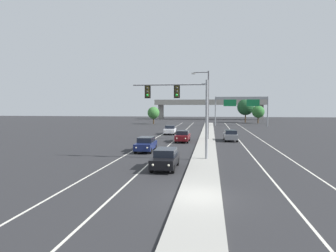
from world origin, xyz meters
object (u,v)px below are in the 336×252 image
Objects in this scene: overhead_signal_mast at (183,103)px; tree_far_right_b at (258,112)px; car_receding_grey at (231,135)px; highway_sign_gantry at (241,102)px; street_lamp_median at (207,101)px; tree_far_left_c at (154,113)px; car_oncoming_navy at (146,144)px; car_oncoming_darkred at (183,136)px; car_oncoming_black at (165,158)px; car_oncoming_white at (170,130)px; tree_far_right_a at (246,107)px.

overhead_signal_mast reaches higher than tree_far_right_b.
highway_sign_gantry is at bearing 81.92° from car_receding_grey.
tree_far_left_c is at bearing 112.14° from street_lamp_median.
car_oncoming_darkred is (3.17, 9.43, 0.00)m from car_oncoming_navy.
car_oncoming_darkred is 0.85× the size of tree_far_right_b.
car_oncoming_black is (-0.99, -4.17, -4.48)m from overhead_signal_mast.
car_oncoming_black is 0.91× the size of tree_far_left_c.
tree_far_left_c is (-29.91, -8.11, -0.26)m from tree_far_right_b.
tree_far_left_c is (-8.89, 29.82, 2.37)m from car_oncoming_white.
car_oncoming_black and car_oncoming_darkred have the same top height.
tree_far_right_b is at bearing 70.19° from car_oncoming_darkred.
street_lamp_median is 0.75× the size of highway_sign_gantry.
street_lamp_median is 1.35× the size of tree_far_right_a.
car_receding_grey is 43.20m from tree_far_left_c.
highway_sign_gantry is at bearing 78.34° from car_oncoming_black.
overhead_signal_mast reaches higher than car_receding_grey.
overhead_signal_mast is 16.97m from street_lamp_median.
tree_far_right_a is (14.45, 52.89, 4.01)m from car_oncoming_darkred.
car_oncoming_darkred is 54.97m from tree_far_right_a.
tree_far_right_a is at bearing 74.21° from car_oncoming_navy.
car_oncoming_darkred is 0.99× the size of car_oncoming_white.
car_receding_grey is at bearing -63.97° from tree_far_left_c.
car_oncoming_white is 43.45m from tree_far_right_b.
tree_far_right_b is at bearing 64.68° from highway_sign_gantry.
car_oncoming_navy is at bearing -108.57° from car_oncoming_darkred.
car_oncoming_navy and car_receding_grey have the same top height.
car_oncoming_navy is (-6.42, -12.39, -4.97)m from street_lamp_median.
car_oncoming_navy is 1.00× the size of car_receding_grey.
tree_far_right_a is at bearing 78.75° from car_oncoming_black.
overhead_signal_mast is at bearing -44.74° from car_oncoming_navy.
tree_far_left_c is at bearing 168.21° from highway_sign_gantry.
tree_far_right_b is (17.35, 67.16, 2.63)m from car_oncoming_black.
street_lamp_median is at bearing -107.38° from tree_far_right_b.
car_oncoming_black and car_oncoming_navy have the same top height.
overhead_signal_mast is at bearing -108.45° from car_receding_grey.
tree_far_left_c reaches higher than car_receding_grey.
tree_far_left_c is at bearing -155.95° from tree_far_right_a.
overhead_signal_mast is 1.61× the size of car_receding_grey.
tree_far_left_c is (-23.73, 4.95, -2.98)m from highway_sign_gantry.
street_lamp_median is 2.22× the size of car_oncoming_navy.
car_oncoming_white is 0.34× the size of highway_sign_gantry.
overhead_signal_mast is at bearing -96.49° from street_lamp_median.
street_lamp_median is 2.23× the size of car_receding_grey.
car_oncoming_navy is at bearing -89.54° from car_oncoming_white.
tree_far_right_a is at bearing 130.51° from tree_far_right_b.
car_receding_grey is (5.37, 16.11, -4.48)m from overhead_signal_mast.
car_oncoming_white is 1.00× the size of car_receding_grey.
street_lamp_median reaches higher than tree_far_right_b.
overhead_signal_mast reaches higher than car_oncoming_darkred.
overhead_signal_mast reaches higher than car_oncoming_white.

